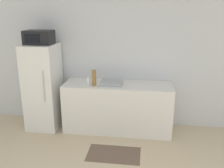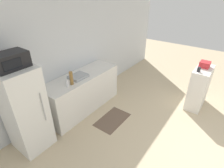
{
  "view_description": "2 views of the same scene",
  "coord_description": "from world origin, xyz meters",
  "px_view_note": "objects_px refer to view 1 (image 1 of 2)",
  "views": [
    {
      "loc": [
        0.48,
        -1.25,
        2.25
      ],
      "look_at": [
        0.02,
        2.06,
        1.21
      ],
      "focal_mm": 40.0,
      "sensor_mm": 36.0,
      "label": 1
    },
    {
      "loc": [
        -2.49,
        0.35,
        2.69
      ],
      "look_at": [
        0.04,
        2.21,
        0.93
      ],
      "focal_mm": 28.0,
      "sensor_mm": 36.0,
      "label": 2
    }
  ],
  "objects_px": {
    "bottle_short": "(88,81)",
    "microwave": "(39,37)",
    "refrigerator": "(43,87)",
    "bottle_tall": "(94,78)"
  },
  "relations": [
    {
      "from": "bottle_short",
      "to": "microwave",
      "type": "bearing_deg",
      "value": 173.82
    },
    {
      "from": "refrigerator",
      "to": "bottle_short",
      "type": "distance_m",
      "value": 0.92
    },
    {
      "from": "bottle_tall",
      "to": "bottle_short",
      "type": "height_order",
      "value": "bottle_tall"
    },
    {
      "from": "microwave",
      "to": "refrigerator",
      "type": "bearing_deg",
      "value": 70.37
    },
    {
      "from": "microwave",
      "to": "bottle_short",
      "type": "relative_size",
      "value": 3.28
    },
    {
      "from": "microwave",
      "to": "bottle_tall",
      "type": "bearing_deg",
      "value": -6.11
    },
    {
      "from": "refrigerator",
      "to": "bottle_short",
      "type": "relative_size",
      "value": 10.8
    },
    {
      "from": "refrigerator",
      "to": "bottle_tall",
      "type": "xyz_separation_m",
      "value": [
        1.01,
        -0.11,
        0.24
      ]
    },
    {
      "from": "microwave",
      "to": "bottle_short",
      "type": "xyz_separation_m",
      "value": [
        0.9,
        -0.1,
        -0.75
      ]
    },
    {
      "from": "bottle_tall",
      "to": "microwave",
      "type": "bearing_deg",
      "value": 173.89
    }
  ]
}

